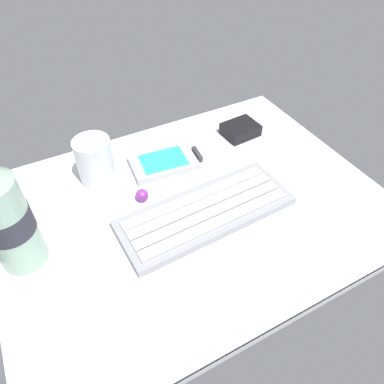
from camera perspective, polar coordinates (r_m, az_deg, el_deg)
name	(u,v)px	position (r cm, az deg, el deg)	size (l,w,h in cm)	color
ground_plane	(193,209)	(61.95, 0.10, -2.76)	(64.00, 48.00, 2.80)	silver
keyboard	(206,212)	(59.18, 2.20, -3.15)	(29.43, 12.18, 1.70)	#93969B
handheld_device	(167,162)	(68.66, -4.02, 4.79)	(13.30, 8.75, 1.50)	#B7BABF
juice_cup	(95,162)	(65.67, -15.03, 4.57)	(6.40, 6.40, 8.50)	silver
water_bottle	(4,217)	(53.49, -27.56, -3.55)	(6.73, 6.73, 20.80)	#9EC1A8
charger_block	(240,130)	(76.71, 7.66, 9.75)	(7.00, 5.60, 2.40)	black
trackball_mouse	(142,195)	(61.96, -7.91, -0.51)	(2.20, 2.20, 2.20)	purple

